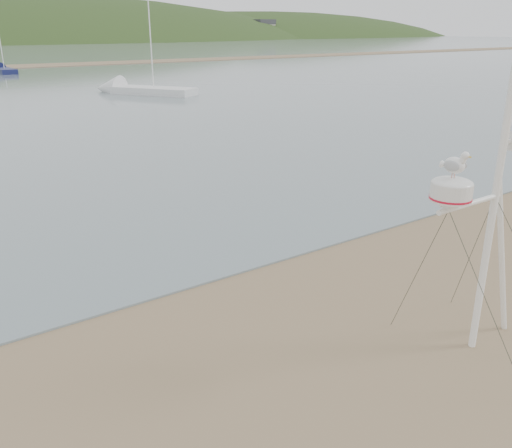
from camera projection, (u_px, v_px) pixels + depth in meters
mast_rig at (484, 275)px, 7.80m from camera, size 2.25×2.40×5.07m
sailboat_white_near at (127, 89)px, 40.03m from camera, size 6.01×8.03×8.11m
sailboat_blue_far at (1, 70)px, 58.68m from camera, size 1.65×6.45×6.41m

